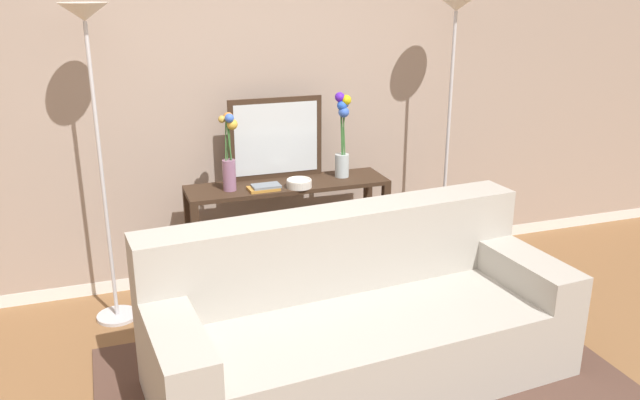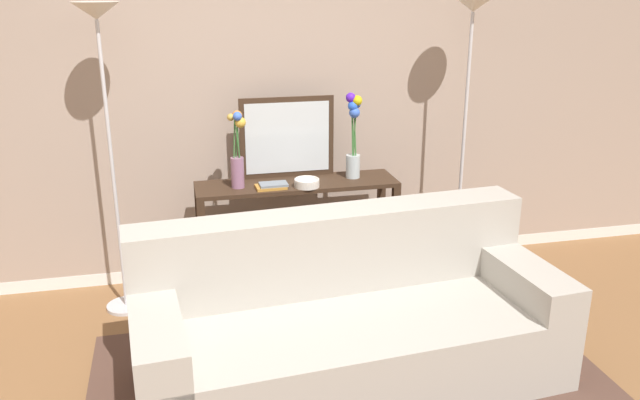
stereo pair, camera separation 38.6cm
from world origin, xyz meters
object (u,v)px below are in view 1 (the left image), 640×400
(couch, at_px, (357,324))
(book_stack, at_px, (264,187))
(vase_tall_flowers, at_px, (229,153))
(console_table, at_px, (288,216))
(floor_lamp_left, at_px, (91,79))
(vase_short_flowers, at_px, (343,136))
(fruit_bowl, at_px, (299,183))
(book_row_under_console, at_px, (238,289))
(floor_lamp_right, at_px, (453,60))
(wall_mirror, at_px, (276,138))

(couch, height_order, book_stack, couch)
(vase_tall_flowers, bearing_deg, console_table, 3.60)
(floor_lamp_left, distance_m, vase_short_flowers, 1.64)
(fruit_bowl, height_order, book_row_under_console, fruit_bowl)
(floor_lamp_right, distance_m, wall_mirror, 1.32)
(couch, bearing_deg, vase_short_flowers, 73.14)
(vase_short_flowers, bearing_deg, book_stack, -169.69)
(floor_lamp_left, xyz_separation_m, vase_short_flowers, (1.57, 0.05, -0.47))
(floor_lamp_left, relative_size, vase_tall_flowers, 3.86)
(console_table, height_order, fruit_bowl, fruit_bowl)
(wall_mirror, bearing_deg, book_stack, -121.95)
(book_stack, bearing_deg, book_row_under_console, 153.73)
(floor_lamp_right, height_order, book_stack, floor_lamp_right)
(vase_short_flowers, bearing_deg, floor_lamp_right, -3.64)
(console_table, bearing_deg, vase_tall_flowers, -176.40)
(vase_short_flowers, bearing_deg, vase_tall_flowers, -177.19)
(vase_tall_flowers, bearing_deg, book_row_under_console, 49.23)
(vase_tall_flowers, xyz_separation_m, vase_short_flowers, (0.79, 0.04, 0.04))
(couch, distance_m, vase_tall_flowers, 1.40)
(floor_lamp_right, distance_m, vase_short_flowers, 0.92)
(book_stack, bearing_deg, wall_mirror, 58.05)
(couch, xyz_separation_m, floor_lamp_right, (1.13, 1.10, 1.24))
(console_table, relative_size, floor_lamp_left, 0.69)
(vase_short_flowers, bearing_deg, fruit_bowl, -160.18)
(vase_tall_flowers, relative_size, vase_short_flowers, 0.86)
(floor_lamp_right, distance_m, vase_tall_flowers, 1.66)
(fruit_bowl, relative_size, book_row_under_console, 0.44)
(console_table, height_order, book_stack, book_stack)
(couch, xyz_separation_m, console_table, (-0.05, 1.14, 0.23))
(couch, xyz_separation_m, fruit_bowl, (-0.00, 1.03, 0.50))
(couch, height_order, wall_mirror, wall_mirror)
(floor_lamp_right, bearing_deg, floor_lamp_left, 180.00)
(couch, height_order, fruit_bowl, couch)
(wall_mirror, bearing_deg, fruit_bowl, -73.45)
(console_table, bearing_deg, vase_short_flowers, 2.03)
(floor_lamp_left, bearing_deg, floor_lamp_right, -0.00)
(couch, bearing_deg, wall_mirror, 93.60)
(console_table, relative_size, book_row_under_console, 3.59)
(floor_lamp_right, xyz_separation_m, wall_mirror, (-1.21, 0.19, -0.50))
(console_table, distance_m, fruit_bowl, 0.29)
(book_row_under_console, bearing_deg, vase_tall_flowers, -130.77)
(console_table, height_order, vase_short_flowers, vase_short_flowers)
(book_stack, relative_size, book_row_under_console, 0.56)
(vase_short_flowers, xyz_separation_m, book_stack, (-0.58, -0.11, -0.27))
(floor_lamp_left, height_order, vase_tall_flowers, floor_lamp_left)
(book_row_under_console, bearing_deg, wall_mirror, 24.10)
(floor_lamp_left, distance_m, book_row_under_console, 1.69)
(wall_mirror, height_order, vase_tall_flowers, wall_mirror)
(couch, bearing_deg, vase_tall_flowers, 111.54)
(floor_lamp_left, xyz_separation_m, wall_mirror, (1.14, 0.19, -0.48))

